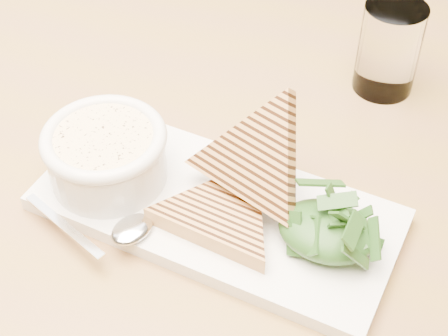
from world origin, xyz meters
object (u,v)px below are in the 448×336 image
at_px(table_top, 322,197).
at_px(glass_near, 389,49).
at_px(soup_bowl, 107,160).
at_px(platter, 217,209).

distance_m(table_top, glass_near, 0.21).
xyz_separation_m(soup_bowl, glass_near, (0.23, 0.28, 0.02)).
xyz_separation_m(table_top, soup_bowl, (-0.21, -0.09, 0.06)).
bearing_deg(soup_bowl, glass_near, 51.19).
height_order(table_top, glass_near, glass_near).
bearing_deg(platter, table_top, 43.40).
xyz_separation_m(table_top, platter, (-0.09, -0.08, 0.03)).
height_order(table_top, soup_bowl, soup_bowl).
bearing_deg(soup_bowl, table_top, 23.63).
bearing_deg(table_top, glass_near, 84.53).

